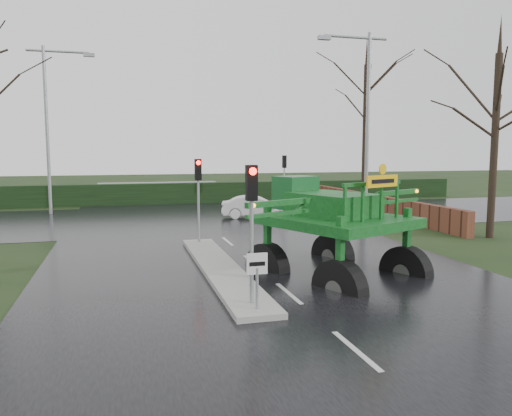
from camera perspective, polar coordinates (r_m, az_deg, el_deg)
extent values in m
plane|color=black|center=(13.72, 3.76, -9.79)|extent=(140.00, 140.00, 0.00)
cube|color=black|center=(23.17, -4.28, -3.01)|extent=(14.00, 80.00, 0.02)
cube|color=black|center=(29.02, -6.52, -1.09)|extent=(80.00, 12.00, 0.02)
cube|color=gray|center=(16.18, -4.11, -6.94)|extent=(1.20, 10.00, 0.16)
cube|color=black|center=(36.82, -8.41, 1.68)|extent=(44.00, 0.90, 1.50)
cube|color=#592D1E|center=(32.22, 12.26, 0.63)|extent=(0.40, 20.00, 1.20)
cylinder|color=gray|center=(11.79, 0.12, -9.23)|extent=(0.07, 0.07, 1.00)
cube|color=silver|center=(11.64, 0.12, -6.39)|extent=(0.50, 0.04, 0.50)
cube|color=black|center=(11.62, 0.14, -6.41)|extent=(0.38, 0.01, 0.10)
cylinder|color=gray|center=(12.01, -0.51, -3.55)|extent=(0.10, 0.10, 3.50)
cube|color=black|center=(11.85, -0.52, 2.89)|extent=(0.26, 0.22, 0.85)
sphere|color=#FF0C07|center=(11.71, -0.36, 4.22)|extent=(0.18, 0.18, 0.18)
cylinder|color=gray|center=(20.27, -6.59, 0.57)|extent=(0.10, 0.10, 3.50)
cube|color=black|center=(20.18, -6.64, 4.38)|extent=(0.26, 0.22, 0.85)
sphere|color=#FF0C07|center=(20.04, -6.60, 5.17)|extent=(0.18, 0.18, 0.18)
cylinder|color=gray|center=(34.25, 3.25, 3.05)|extent=(0.10, 0.10, 3.50)
cube|color=black|center=(34.20, 3.26, 5.31)|extent=(0.26, 0.22, 0.85)
sphere|color=#FF0C07|center=(34.31, 3.20, 5.78)|extent=(0.18, 0.18, 0.18)
cylinder|color=gray|center=(27.61, 12.61, 8.80)|extent=(0.20, 0.20, 10.00)
cylinder|color=gray|center=(27.84, 11.33, 18.57)|extent=(3.52, 0.14, 0.14)
cube|color=gray|center=(27.10, 7.80, 18.71)|extent=(0.65, 0.30, 0.20)
cylinder|color=gray|center=(32.73, -22.77, 8.08)|extent=(0.20, 0.20, 10.00)
cylinder|color=gray|center=(33.14, -21.72, 16.29)|extent=(3.52, 0.14, 0.14)
cube|color=gray|center=(32.98, -18.55, 16.24)|extent=(0.65, 0.30, 0.20)
cylinder|color=black|center=(24.28, 25.58, 6.27)|extent=(0.32, 0.32, 8.00)
cone|color=black|center=(24.74, 26.14, 17.07)|extent=(0.24, 0.24, 2.00)
cylinder|color=black|center=(37.66, 12.31, 8.18)|extent=(0.32, 0.32, 10.00)
cone|color=black|center=(38.28, 12.54, 16.89)|extent=(0.24, 0.24, 2.50)
cylinder|color=black|center=(14.08, 0.55, -5.71)|extent=(1.13, 1.78, 1.73)
cylinder|color=#595B56|center=(14.08, 0.55, -5.71)|extent=(0.71, 0.76, 0.61)
cube|color=#0B4214|center=(13.89, 0.55, -1.35)|extent=(0.25, 0.25, 1.99)
cylinder|color=black|center=(16.20, 9.12, -4.16)|extent=(1.13, 1.78, 1.73)
cylinder|color=#595B56|center=(16.20, 9.12, -4.16)|extent=(0.71, 0.76, 0.61)
cube|color=#0B4214|center=(16.03, 9.19, -0.36)|extent=(0.25, 0.25, 1.99)
cylinder|color=black|center=(11.90, 10.20, -8.11)|extent=(1.13, 1.78, 1.73)
cylinder|color=#595B56|center=(11.90, 10.20, -8.11)|extent=(0.71, 0.76, 0.61)
cube|color=#0B4214|center=(11.68, 10.30, -2.97)|extent=(0.25, 0.25, 1.99)
cylinder|color=black|center=(14.34, 18.43, -5.82)|extent=(1.13, 1.78, 1.73)
cylinder|color=#595B56|center=(14.34, 18.43, -5.82)|extent=(0.71, 0.76, 0.61)
cube|color=#0B4214|center=(14.16, 18.59, -1.54)|extent=(0.25, 0.25, 1.99)
cube|color=#0B4214|center=(13.78, 9.70, 0.85)|extent=(5.00, 5.26, 0.30)
cube|color=#0B4214|center=(13.86, 9.21, 2.87)|extent=(2.79, 3.14, 0.78)
cube|color=#135121|center=(15.05, 4.32, 4.38)|extent=(1.61, 1.47, 1.12)
cube|color=#0B4214|center=(12.84, 14.47, 5.93)|extent=(2.42, 1.14, 0.10)
cube|color=#0B4214|center=(11.53, 1.91, 3.72)|extent=(2.12, 1.05, 0.16)
sphere|color=orange|center=(10.87, -1.61, 3.54)|extent=(0.12, 0.12, 0.12)
cube|color=#0B4214|center=(15.71, 17.44, 4.19)|extent=(2.12, 1.05, 0.16)
sphere|color=orange|center=(16.47, 19.54, 4.21)|extent=(0.12, 0.12, 0.12)
cube|color=yellow|center=(12.64, 15.74, 6.28)|extent=(1.29, 0.60, 0.35)
cube|color=black|center=(12.64, 15.74, 6.28)|extent=(0.95, 0.42, 0.12)
cylinder|color=yellow|center=(12.64, 15.79, 7.84)|extent=(0.30, 0.16, 0.31)
imported|color=silver|center=(28.67, -0.08, -1.15)|extent=(4.06, 2.16, 1.27)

